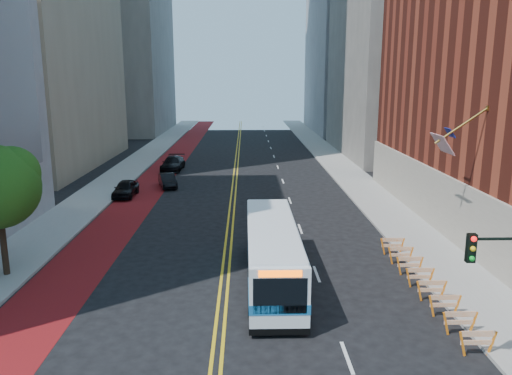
{
  "coord_description": "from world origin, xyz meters",
  "views": [
    {
      "loc": [
        1.09,
        -18.51,
        10.08
      ],
      "look_at": [
        1.65,
        8.0,
        4.23
      ],
      "focal_mm": 35.0,
      "sensor_mm": 36.0,
      "label": 1
    }
  ],
  "objects_px": {
    "transit_bus": "(272,252)",
    "car_a": "(126,189)",
    "car_b": "(168,180)",
    "car_c": "(173,163)",
    "traffic_signal": "(502,278)"
  },
  "relations": [
    {
      "from": "transit_bus",
      "to": "car_c",
      "type": "distance_m",
      "value": 32.67
    },
    {
      "from": "transit_bus",
      "to": "car_a",
      "type": "relative_size",
      "value": 2.65
    },
    {
      "from": "car_a",
      "to": "car_b",
      "type": "relative_size",
      "value": 1.08
    },
    {
      "from": "car_b",
      "to": "car_c",
      "type": "distance_m",
      "value": 8.79
    },
    {
      "from": "traffic_signal",
      "to": "car_c",
      "type": "relative_size",
      "value": 0.96
    },
    {
      "from": "traffic_signal",
      "to": "transit_bus",
      "type": "distance_m",
      "value": 11.22
    },
    {
      "from": "car_a",
      "to": "car_b",
      "type": "height_order",
      "value": "car_a"
    },
    {
      "from": "transit_bus",
      "to": "car_a",
      "type": "distance_m",
      "value": 22.14
    },
    {
      "from": "car_b",
      "to": "car_c",
      "type": "bearing_deg",
      "value": 78.41
    },
    {
      "from": "car_a",
      "to": "traffic_signal",
      "type": "bearing_deg",
      "value": -54.45
    },
    {
      "from": "car_b",
      "to": "car_c",
      "type": "height_order",
      "value": "car_c"
    },
    {
      "from": "traffic_signal",
      "to": "transit_bus",
      "type": "height_order",
      "value": "traffic_signal"
    },
    {
      "from": "car_a",
      "to": "car_b",
      "type": "xyz_separation_m",
      "value": [
        3.05,
        3.75,
        -0.07
      ]
    },
    {
      "from": "car_a",
      "to": "car_c",
      "type": "bearing_deg",
      "value": 80.62
    },
    {
      "from": "car_b",
      "to": "car_c",
      "type": "relative_size",
      "value": 0.73
    }
  ]
}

